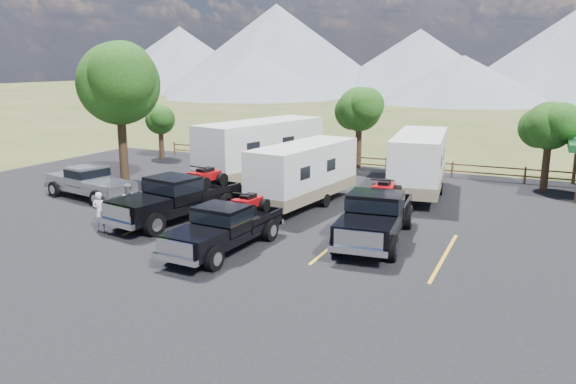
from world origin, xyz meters
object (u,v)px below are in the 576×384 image
at_px(trailer_left, 261,151).
at_px(trailer_center, 304,174).
at_px(rig_right, 376,214).
at_px(trailer_right, 419,163).
at_px(rig_left, 178,196).
at_px(pickup_silver, 90,182).
at_px(rig_center, 226,226).
at_px(person_b, 130,203).
at_px(person_a, 100,212).
at_px(tree_big_nw, 118,84).

relative_size(trailer_left, trailer_center, 1.19).
height_order(rig_right, trailer_right, trailer_right).
relative_size(rig_left, trailer_right, 0.74).
bearing_deg(pickup_silver, rig_center, 80.35).
bearing_deg(rig_right, rig_center, -149.19).
height_order(rig_left, person_b, rig_left).
bearing_deg(rig_center, person_b, 169.44).
distance_m(rig_center, person_a, 5.81).
distance_m(pickup_silver, person_a, 6.07).
bearing_deg(trailer_center, rig_center, -82.09).
distance_m(trailer_center, trailer_right, 6.36).
bearing_deg(trailer_left, trailer_right, 20.34).
xyz_separation_m(person_a, person_b, (0.20, 1.57, 0.03)).
height_order(tree_big_nw, person_a, tree_big_nw).
bearing_deg(pickup_silver, trailer_left, 149.81).
bearing_deg(person_a, pickup_silver, -58.52).
bearing_deg(trailer_left, person_a, -83.93).
distance_m(tree_big_nw, trailer_left, 8.57).
distance_m(rig_left, person_b, 2.02).
bearing_deg(tree_big_nw, rig_left, -34.52).
xyz_separation_m(rig_center, trailer_left, (-4.17, 10.83, 0.93)).
bearing_deg(trailer_right, trailer_left, 178.80).
bearing_deg(trailer_left, person_b, -84.15).
bearing_deg(rig_left, trailer_left, 102.09).
bearing_deg(trailer_right, rig_right, -95.99).
bearing_deg(person_b, rig_center, -60.96).
height_order(rig_center, trailer_center, trailer_center).
height_order(tree_big_nw, rig_right, tree_big_nw).
bearing_deg(person_a, trailer_left, -114.48).
height_order(rig_center, person_b, rig_center).
distance_m(rig_left, pickup_silver, 6.45).
height_order(pickup_silver, person_b, person_b).
relative_size(tree_big_nw, rig_right, 1.20).
xyz_separation_m(tree_big_nw, pickup_silver, (0.91, -3.60, -4.70)).
xyz_separation_m(tree_big_nw, rig_left, (7.21, -4.96, -4.51)).
bearing_deg(rig_left, tree_big_nw, 156.19).
distance_m(tree_big_nw, trailer_right, 16.64).
bearing_deg(pickup_silver, rig_left, 89.34).
bearing_deg(rig_right, person_b, -174.81).
relative_size(rig_center, person_a, 3.54).
distance_m(tree_big_nw, person_b, 9.53).
height_order(tree_big_nw, trailer_right, tree_big_nw).
xyz_separation_m(rig_left, trailer_center, (3.96, 4.57, 0.50)).
bearing_deg(rig_right, rig_left, 179.56).
height_order(tree_big_nw, trailer_center, tree_big_nw).
bearing_deg(trailer_right, person_a, -137.96).
distance_m(trailer_left, trailer_right, 8.68).
bearing_deg(pickup_silver, trailer_right, 129.17).
bearing_deg(rig_right, tree_big_nw, 159.52).
xyz_separation_m(tree_big_nw, rig_right, (15.79, -4.17, -4.53)).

